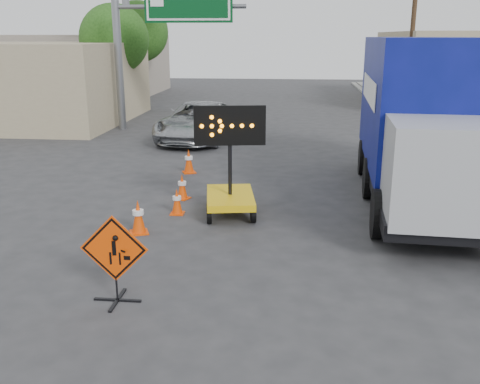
% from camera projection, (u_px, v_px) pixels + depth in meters
% --- Properties ---
extents(ground, '(100.00, 100.00, 0.00)m').
position_uv_depth(ground, '(170.00, 334.00, 8.08)').
color(ground, '#2D2D30').
rests_on(ground, ground).
extents(curb_right, '(0.40, 60.00, 0.12)m').
position_uv_depth(curb_right, '(428.00, 145.00, 21.68)').
color(curb_right, gray).
rests_on(curb_right, ground).
extents(storefront_left_far, '(12.00, 10.00, 4.40)m').
position_uv_depth(storefront_left_far, '(79.00, 64.00, 41.40)').
color(storefront_left_far, gray).
rests_on(storefront_left_far, ground).
extents(building_right_far, '(10.00, 14.00, 4.60)m').
position_uv_depth(building_right_far, '(469.00, 68.00, 34.80)').
color(building_right_far, tan).
rests_on(building_right_far, ground).
extents(highway_gantry, '(6.18, 0.38, 6.90)m').
position_uv_depth(highway_gantry, '(160.00, 19.00, 24.23)').
color(highway_gantry, slate).
rests_on(highway_gantry, ground).
extents(utility_pole_far, '(1.80, 0.26, 9.00)m').
position_uv_depth(utility_pole_far, '(413.00, 29.00, 28.89)').
color(utility_pole_far, '#422C1C').
rests_on(utility_pole_far, ground).
extents(tree_left_near, '(3.71, 3.71, 6.03)m').
position_uv_depth(tree_left_near, '(114.00, 39.00, 28.70)').
color(tree_left_near, '#422C1C').
rests_on(tree_left_near, ground).
extents(tree_left_far, '(4.10, 4.10, 6.66)m').
position_uv_depth(tree_left_far, '(138.00, 32.00, 36.31)').
color(tree_left_far, '#422C1C').
rests_on(tree_left_far, ground).
extents(construction_sign, '(1.16, 0.82, 1.54)m').
position_uv_depth(construction_sign, '(115.00, 257.00, 8.87)').
color(construction_sign, black).
rests_on(construction_sign, ground).
extents(arrow_board, '(1.73, 2.09, 2.74)m').
position_uv_depth(arrow_board, '(230.00, 190.00, 13.37)').
color(arrow_board, '#DFB20C').
rests_on(arrow_board, ground).
extents(pickup_truck, '(3.28, 6.01, 1.60)m').
position_uv_depth(pickup_truck, '(199.00, 121.00, 23.00)').
color(pickup_truck, '#A4A7AB').
rests_on(pickup_truck, ground).
extents(box_truck, '(3.32, 9.20, 4.30)m').
position_uv_depth(box_truck, '(423.00, 130.00, 14.13)').
color(box_truck, black).
rests_on(box_truck, ground).
extents(cone_a, '(0.52, 0.52, 0.79)m').
position_uv_depth(cone_a, '(138.00, 217.00, 12.12)').
color(cone_a, '#EA4204').
rests_on(cone_a, ground).
extents(cone_b, '(0.35, 0.35, 0.67)m').
position_uv_depth(cone_b, '(177.00, 201.00, 13.45)').
color(cone_b, '#EA4204').
rests_on(cone_b, ground).
extents(cone_c, '(0.47, 0.47, 0.70)m').
position_uv_depth(cone_c, '(182.00, 186.00, 14.71)').
color(cone_c, '#EA4204').
rests_on(cone_c, ground).
extents(cone_d, '(0.53, 0.53, 0.79)m').
position_uv_depth(cone_d, '(189.00, 161.00, 17.51)').
color(cone_d, '#EA4204').
rests_on(cone_d, ground).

